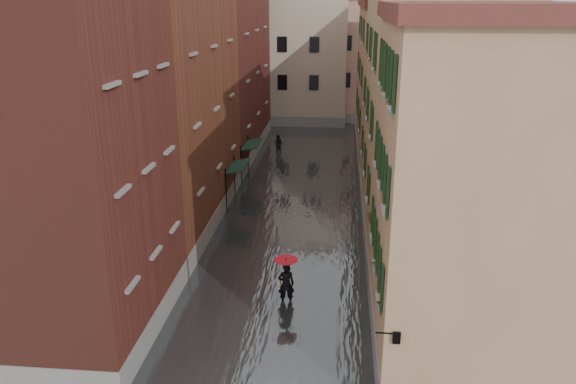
% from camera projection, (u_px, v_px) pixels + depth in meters
% --- Properties ---
extents(ground, '(120.00, 120.00, 0.00)m').
position_uv_depth(ground, '(271.00, 310.00, 22.97)').
color(ground, slate).
rests_on(ground, ground).
extents(floodwater, '(10.00, 60.00, 0.20)m').
position_uv_depth(floodwater, '(297.00, 200.00, 35.16)').
color(floodwater, '#44484B').
rests_on(floodwater, ground).
extents(building_left_near, '(6.00, 8.00, 13.00)m').
position_uv_depth(building_left_near, '(64.00, 168.00, 19.57)').
color(building_left_near, brown).
rests_on(building_left_near, ground).
extents(building_left_mid, '(6.00, 14.00, 12.50)m').
position_uv_depth(building_left_mid, '(161.00, 114.00, 29.99)').
color(building_left_mid, brown).
rests_on(building_left_mid, ground).
extents(building_left_far, '(6.00, 16.00, 14.00)m').
position_uv_depth(building_left_far, '(219.00, 67.00, 43.85)').
color(building_left_far, brown).
rests_on(building_left_far, ground).
extents(building_right_near, '(6.00, 8.00, 11.50)m').
position_uv_depth(building_right_near, '(472.00, 201.00, 18.58)').
color(building_right_near, '#A57855').
rests_on(building_right_near, ground).
extents(building_right_mid, '(6.00, 14.00, 13.00)m').
position_uv_depth(building_right_mid, '(427.00, 114.00, 28.67)').
color(building_right_mid, tan).
rests_on(building_right_mid, ground).
extents(building_right_far, '(6.00, 16.00, 11.50)m').
position_uv_depth(building_right_far, '(399.00, 85.00, 43.02)').
color(building_right_far, '#A57855').
rests_on(building_right_far, ground).
extents(building_end_cream, '(12.00, 9.00, 13.00)m').
position_uv_depth(building_end_cream, '(287.00, 56.00, 56.83)').
color(building_end_cream, '#B1A78D').
rests_on(building_end_cream, ground).
extents(building_end_pink, '(10.00, 9.00, 12.00)m').
position_uv_depth(building_end_pink, '(375.00, 60.00, 58.08)').
color(building_end_pink, tan).
rests_on(building_end_pink, ground).
extents(awning_near, '(1.09, 2.78, 2.80)m').
position_uv_depth(awning_near, '(237.00, 167.00, 33.69)').
color(awning_near, '#153123').
rests_on(awning_near, ground).
extents(awning_far, '(1.09, 2.99, 2.80)m').
position_uv_depth(awning_far, '(251.00, 145.00, 38.65)').
color(awning_far, '#153123').
rests_on(awning_far, ground).
extents(wall_lantern, '(0.71, 0.22, 0.35)m').
position_uv_depth(wall_lantern, '(396.00, 336.00, 15.95)').
color(wall_lantern, black).
rests_on(wall_lantern, ground).
extents(window_planters, '(0.59, 8.25, 0.84)m').
position_uv_depth(window_planters, '(379.00, 250.00, 20.20)').
color(window_planters, '#963831').
rests_on(window_planters, ground).
extents(pedestrian_main, '(1.01, 1.01, 2.06)m').
position_uv_depth(pedestrian_main, '(286.00, 277.00, 23.01)').
color(pedestrian_main, black).
rests_on(pedestrian_main, ground).
extents(pedestrian_far, '(0.96, 0.87, 1.62)m').
position_uv_depth(pedestrian_far, '(279.00, 145.00, 45.55)').
color(pedestrian_far, black).
rests_on(pedestrian_far, ground).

